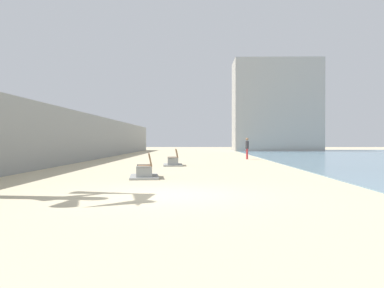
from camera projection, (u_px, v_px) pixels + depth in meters
ground_plane at (186, 161)px, 28.81m from camera, size 120.00×120.00×0.00m
seawall at (83, 137)px, 28.92m from camera, size 0.80×64.00×3.43m
bench_near at (145, 172)px, 15.83m from camera, size 1.36×2.23×0.98m
bench_far at (173, 162)px, 23.51m from camera, size 1.27×2.18×0.98m
person_walking at (247, 147)px, 31.32m from camera, size 0.24×0.52×1.69m
harbor_building at (276, 106)px, 56.56m from camera, size 12.00×6.00×12.72m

